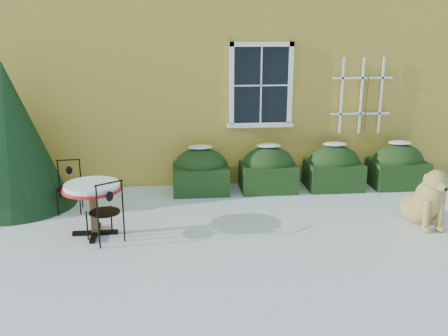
{
  "coord_description": "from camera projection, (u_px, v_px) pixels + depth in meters",
  "views": [
    {
      "loc": [
        -0.72,
        -6.57,
        3.05
      ],
      "look_at": [
        0.0,
        1.0,
        0.9
      ],
      "focal_mm": 40.0,
      "sensor_mm": 36.0,
      "label": 1
    }
  ],
  "objects": [
    {
      "name": "dog",
      "position": [
        426.0,
        201.0,
        7.89
      ],
      "size": [
        0.67,
        1.11,
        0.99
      ],
      "rotation": [
        0.0,
        0.0,
        0.03
      ],
      "color": "tan",
      "rests_on": "ground"
    },
    {
      "name": "house",
      "position": [
        202.0,
        21.0,
        13.02
      ],
      "size": [
        12.4,
        8.4,
        6.4
      ],
      "color": "gold",
      "rests_on": "ground"
    },
    {
      "name": "evergreen_shrub",
      "position": [
        11.0,
        149.0,
        8.62
      ],
      "size": [
        2.09,
        2.09,
        2.53
      ],
      "rotation": [
        0.0,
        0.0,
        0.27
      ],
      "color": "black",
      "rests_on": "ground"
    },
    {
      "name": "hedge_row",
      "position": [
        301.0,
        169.0,
        9.67
      ],
      "size": [
        4.95,
        0.8,
        0.91
      ],
      "color": "black",
      "rests_on": "ground"
    },
    {
      "name": "patio_chair_near",
      "position": [
        106.0,
        211.0,
        7.25
      ],
      "size": [
        0.58,
        0.58,
        0.95
      ],
      "rotation": [
        0.0,
        0.0,
        3.74
      ],
      "color": "black",
      "rests_on": "ground"
    },
    {
      "name": "bistro_table",
      "position": [
        92.0,
        192.0,
        7.43
      ],
      "size": [
        0.88,
        0.88,
        0.82
      ],
      "rotation": [
        0.0,
        0.0,
        -0.3
      ],
      "color": "black",
      "rests_on": "ground"
    },
    {
      "name": "patio_chair_far",
      "position": [
        69.0,
        186.0,
        8.49
      ],
      "size": [
        0.42,
        0.42,
        0.88
      ],
      "rotation": [
        0.0,
        0.0,
        0.08
      ],
      "color": "black",
      "rests_on": "ground"
    },
    {
      "name": "ground",
      "position": [
        231.0,
        247.0,
        7.19
      ],
      "size": [
        80.0,
        80.0,
        0.0
      ],
      "primitive_type": "plane",
      "color": "white",
      "rests_on": "ground"
    }
  ]
}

